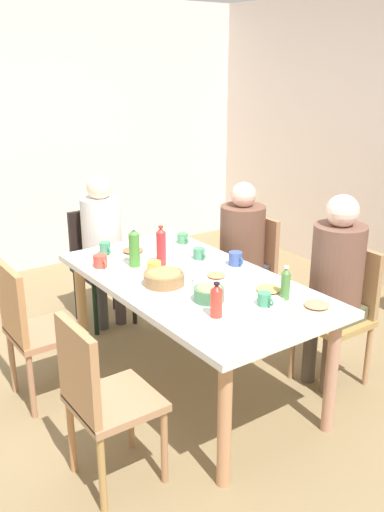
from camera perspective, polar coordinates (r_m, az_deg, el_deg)
ground_plane at (r=3.75m, az=0.00°, el=-13.17°), size 6.56×6.56×0.00m
wall_left at (r=5.72m, az=-16.75°, el=11.35°), size 0.12×5.13×2.60m
dining_table at (r=3.44m, az=0.00°, el=-3.68°), size 1.81×0.96×0.76m
chair_0 at (r=3.74m, az=14.95°, el=-5.05°), size 0.40×0.40×0.90m
person_0 at (r=3.59m, az=14.36°, el=-1.84°), size 0.32×0.32×1.26m
chair_1 at (r=2.78m, az=-9.34°, el=-13.70°), size 0.40×0.40×0.90m
chair_2 at (r=4.53m, az=-9.44°, el=-0.32°), size 0.40×0.40×0.90m
person_2 at (r=4.39m, az=-9.06°, el=1.94°), size 0.31×0.31×1.21m
chair_3 at (r=3.52m, az=-15.96°, el=-6.76°), size 0.40×0.40×0.90m
chair_4 at (r=4.32m, az=5.82°, el=-1.13°), size 0.40×0.40×0.90m
person_4 at (r=4.20m, az=4.99°, el=1.23°), size 0.33×0.33×1.18m
plate_0 at (r=3.86m, az=-5.98°, el=0.40°), size 0.26×0.26×0.04m
plate_1 at (r=3.23m, az=7.77°, el=-3.54°), size 0.26×0.26×0.04m
plate_2 at (r=3.40m, az=2.48°, el=-2.16°), size 0.20×0.20×0.04m
plate_3 at (r=3.08m, az=12.51°, el=-5.06°), size 0.25×0.25×0.04m
bowl_0 at (r=3.10m, az=1.72°, el=-3.73°), size 0.17×0.17×0.09m
bowl_1 at (r=3.32m, az=-2.87°, el=-2.15°), size 0.24×0.24×0.09m
cup_0 at (r=3.64m, az=4.44°, el=-0.27°), size 0.12×0.09×0.09m
cup_1 at (r=4.06m, az=-0.94°, el=1.79°), size 0.11×0.08×0.07m
cup_2 at (r=3.74m, az=0.74°, el=0.24°), size 0.11×0.08×0.07m
cup_3 at (r=3.64m, az=-9.27°, el=-0.51°), size 0.13×0.09×0.08m
cup_4 at (r=3.51m, az=-3.84°, el=-1.11°), size 0.12×0.09×0.07m
cup_5 at (r=3.88m, az=-8.78°, el=0.79°), size 0.11×0.08×0.08m
cup_6 at (r=3.07m, az=7.37°, el=-4.36°), size 0.11×0.07×0.07m
cup_7 at (r=3.30m, az=-0.33°, el=-2.22°), size 0.11×0.07×0.10m
bottle_0 at (r=3.60m, az=-5.87°, el=0.81°), size 0.07×0.07×0.26m
bottle_1 at (r=3.14m, az=9.46°, el=-2.80°), size 0.05×0.05×0.19m
bottle_2 at (r=2.90m, az=2.49°, el=-4.55°), size 0.06×0.06×0.19m
bottle_3 at (r=3.62m, az=-3.15°, el=0.98°), size 0.06×0.06×0.26m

